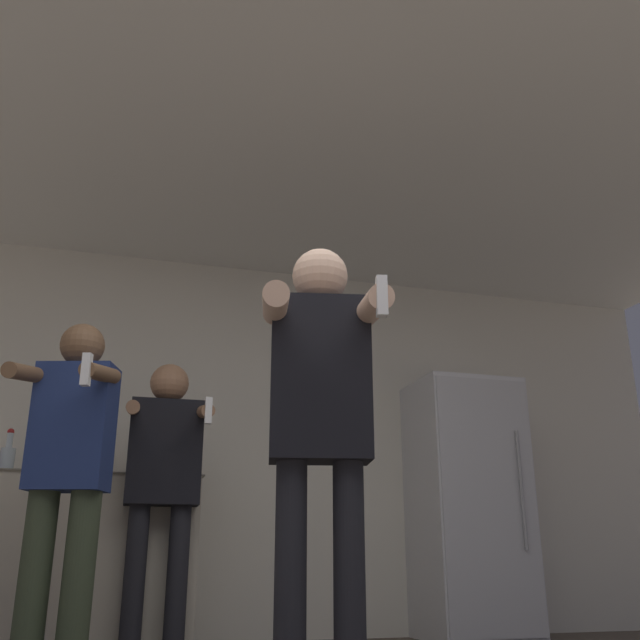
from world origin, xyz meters
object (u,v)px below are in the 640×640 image
object	(u,v)px
bottle_short_whiskey	(162,465)
person_man_side	(68,467)
bottle_red_label	(74,463)
person_woman_foreground	(320,406)
bottle_clear_vodka	(145,458)
person_spectator_back	(164,470)
refrigerator	(468,505)
bottle_green_wine	(7,458)

from	to	relation	value
bottle_short_whiskey	person_man_side	world-z (taller)	person_man_side
bottle_red_label	person_woman_foreground	world-z (taller)	person_woman_foreground
bottle_short_whiskey	bottle_clear_vodka	bearing A→B (deg)	-180.00
bottle_clear_vodka	bottle_short_whiskey	distance (m)	0.11
person_man_side	bottle_clear_vodka	bearing A→B (deg)	71.08
person_spectator_back	bottle_short_whiskey	bearing A→B (deg)	88.33
person_woman_foreground	person_man_side	world-z (taller)	person_woman_foreground
person_man_side	person_spectator_back	distance (m)	0.81
person_spectator_back	bottle_red_label	bearing A→B (deg)	138.55
person_woman_foreground	person_spectator_back	bearing A→B (deg)	105.14
bottle_short_whiskey	person_woman_foreground	xyz separation A→B (m)	(0.43, -2.10, -0.03)
bottle_red_label	person_man_side	world-z (taller)	person_man_side
refrigerator	person_woman_foreground	xyz separation A→B (m)	(-1.64, -2.08, 0.17)
bottle_clear_vodka	bottle_red_label	bearing A→B (deg)	180.00
bottle_green_wine	bottle_red_label	world-z (taller)	bottle_green_wine
refrigerator	bottle_red_label	bearing A→B (deg)	179.51
bottle_short_whiskey	person_woman_foreground	bearing A→B (deg)	-78.32
bottle_short_whiskey	person_man_side	distance (m)	1.21
bottle_red_label	bottle_clear_vodka	bearing A→B (deg)	-0.00
person_man_side	bottle_short_whiskey	bearing A→B (deg)	66.34
bottle_clear_vodka	person_spectator_back	world-z (taller)	person_spectator_back
refrigerator	bottle_red_label	size ratio (longest dim) A/B	7.47
person_spectator_back	person_man_side	bearing A→B (deg)	-125.68
bottle_green_wine	bottle_short_whiskey	bearing A→B (deg)	0.00
refrigerator	bottle_short_whiskey	bearing A→B (deg)	179.38
bottle_green_wine	person_woman_foreground	distance (m)	2.49
bottle_short_whiskey	bottle_red_label	distance (m)	0.52
person_woman_foreground	person_spectator_back	xyz separation A→B (m)	(-0.45, 1.65, -0.05)
bottle_clear_vodka	person_woman_foreground	bearing A→B (deg)	-75.60
bottle_red_label	person_woman_foreground	size ratio (longest dim) A/B	0.14
bottle_clear_vodka	bottle_short_whiskey	bearing A→B (deg)	0.00
bottle_red_label	person_woman_foreground	distance (m)	2.31
refrigerator	person_woman_foreground	bearing A→B (deg)	-128.37
bottle_clear_vodka	bottle_red_label	size ratio (longest dim) A/B	1.41
refrigerator	person_spectator_back	bearing A→B (deg)	-168.51
refrigerator	person_woman_foreground	distance (m)	2.65
refrigerator	bottle_green_wine	world-z (taller)	refrigerator
bottle_red_label	person_man_side	distance (m)	1.11
bottle_red_label	person_woman_foreground	bearing A→B (deg)	-65.57
person_man_side	person_spectator_back	size ratio (longest dim) A/B	1.00
bottle_clear_vodka	person_man_side	distance (m)	1.18
person_spectator_back	bottle_green_wine	bearing A→B (deg)	153.12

